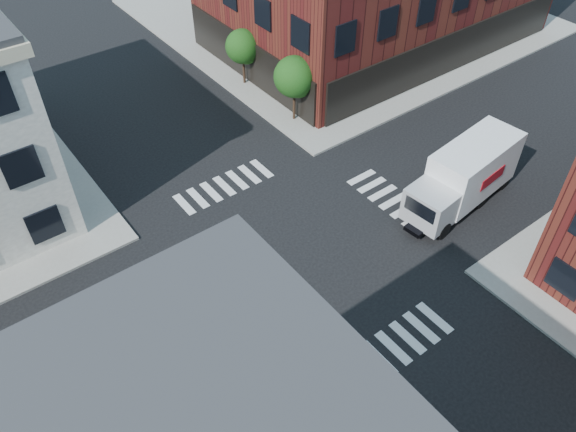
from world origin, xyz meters
The scene contains 7 objects.
ground centered at (0.00, 0.00, 0.00)m, with size 120.00×120.00×0.00m, color black.
sidewalk_ne centered at (21.00, 21.00, 0.07)m, with size 30.00×30.00×0.15m, color gray.
tree_near centered at (7.56, 9.98, 3.16)m, with size 2.69×2.69×4.49m.
tree_far centered at (7.56, 15.98, 2.87)m, with size 2.43×2.43×4.07m.
signal_pole centered at (-6.72, -6.68, 2.86)m, with size 1.29×1.24×4.60m.
box_truck centered at (9.95, -2.23, 1.88)m, with size 8.16×3.20×3.62m.
traffic_cone centered at (-5.67, -3.60, 0.31)m, with size 0.38×0.38×0.65m.
Camera 1 is at (-12.29, -15.45, 21.40)m, focal length 35.00 mm.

